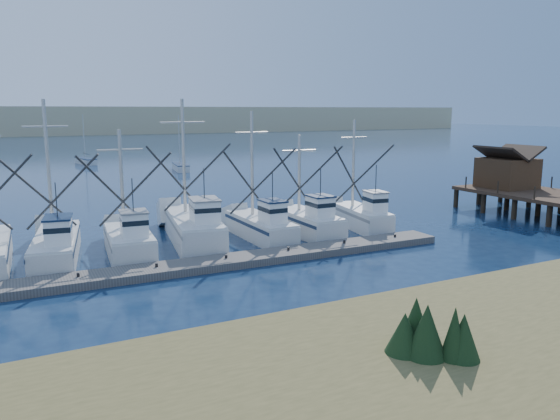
% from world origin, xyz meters
% --- Properties ---
extents(ground, '(500.00, 500.00, 0.00)m').
position_xyz_m(ground, '(0.00, 0.00, 0.00)').
color(ground, '#0D1F3B').
rests_on(ground, ground).
extents(shore_bank, '(40.00, 10.00, 1.60)m').
position_xyz_m(shore_bank, '(-8.00, -10.00, 0.80)').
color(shore_bank, '#4C422D').
rests_on(shore_bank, ground).
extents(floating_dock, '(32.98, 2.78, 0.44)m').
position_xyz_m(floating_dock, '(-9.28, 6.81, 0.22)').
color(floating_dock, '#5F5955').
rests_on(floating_dock, ground).
extents(timber_pier, '(7.00, 20.00, 8.00)m').
position_xyz_m(timber_pier, '(21.50, 8.46, 2.57)').
color(timber_pier, black).
rests_on(timber_pier, ground).
extents(dune_ridge, '(360.00, 60.00, 10.00)m').
position_xyz_m(dune_ridge, '(0.00, 210.00, 5.00)').
color(dune_ridge, tan).
rests_on(dune_ridge, ground).
extents(trawler_fleet, '(32.92, 9.71, 9.52)m').
position_xyz_m(trawler_fleet, '(-9.97, 11.95, 0.98)').
color(trawler_fleet, silver).
rests_on(trawler_fleet, ground).
extents(sailboat_near, '(2.76, 6.78, 8.10)m').
position_xyz_m(sailboat_near, '(5.34, 56.51, 0.49)').
color(sailboat_near, silver).
rests_on(sailboat_near, ground).
extents(sailboat_far, '(2.76, 6.34, 8.10)m').
position_xyz_m(sailboat_far, '(-5.71, 72.80, 0.50)').
color(sailboat_far, silver).
rests_on(sailboat_far, ground).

